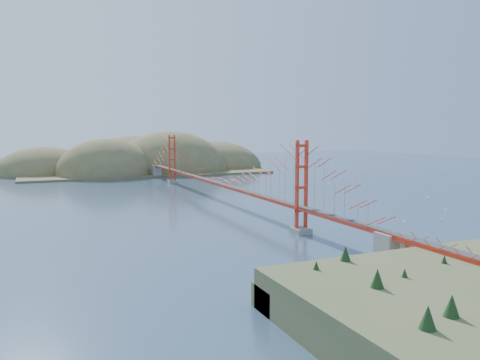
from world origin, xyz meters
name	(u,v)px	position (x,y,z in m)	size (l,w,h in m)	color
ground	(216,200)	(0.00, 0.00, 0.00)	(320.00, 320.00, 0.00)	#2F465E
bridge	(216,162)	(0.00, 0.18, 7.01)	(2.20, 94.40, 12.00)	gray
approach_viaduct	(439,256)	(0.00, -51.91, 2.55)	(1.40, 12.00, 3.38)	red
promontory	(408,273)	(0.00, -48.50, 0.12)	(9.00, 6.00, 0.24)	#59544C
fort	(406,265)	(0.40, -47.80, 0.67)	(3.70, 2.30, 1.75)	maroon
far_headlands	(147,170)	(2.21, 68.52, 0.00)	(84.00, 58.00, 25.00)	brown
sailboat_10	(405,221)	(17.13, -29.70, 0.15)	(0.56, 0.60, 0.67)	white
sailboat_14	(353,189)	(32.23, 2.05, 0.14)	(0.49, 0.51, 0.57)	white
sailboat_16	(323,192)	(23.54, 0.23, 0.16)	(0.69, 0.69, 0.72)	white
sailboat_1	(296,189)	(21.52, 7.98, 0.14)	(0.57, 0.57, 0.62)	white
sailboat_3	(222,186)	(8.52, 18.69, 0.16)	(0.64, 0.55, 0.73)	white
sailboat_4	(329,184)	(33.04, 12.17, 0.16)	(0.71, 0.71, 0.74)	white
sailboat_8	(333,179)	(40.09, 20.55, 0.15)	(0.64, 0.64, 0.67)	white
sailboat_6	(441,219)	(23.13, -30.55, 0.13)	(0.49, 0.49, 0.55)	white
sailboat_13	(427,198)	(37.54, -13.78, 0.16)	(0.65, 0.65, 0.72)	white
sailboat_12	(245,176)	(23.27, 38.51, 0.14)	(0.54, 0.54, 0.59)	white
sailboat_9	(356,176)	(51.30, 25.66, 0.16)	(0.69, 0.69, 0.72)	white
sailboat_5	(377,187)	(39.12, 2.48, 0.14)	(0.48, 0.54, 0.61)	white
sailboat_7	(283,182)	(24.78, 19.50, 0.15)	(0.62, 0.55, 0.71)	white
sailboat_11	(371,180)	(47.79, 15.23, 0.15)	(0.59, 0.56, 0.66)	white
sailboat_15	(269,173)	(32.60, 42.00, 0.15)	(0.49, 0.59, 0.68)	white
sailboat_0	(312,213)	(8.74, -18.73, 0.14)	(0.48, 0.53, 0.60)	white
sailboat_2	(446,210)	(29.84, -25.23, 0.14)	(0.57, 0.57, 0.63)	white
sailboat_17	(358,178)	(48.09, 20.60, 0.15)	(0.60, 0.53, 0.69)	white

